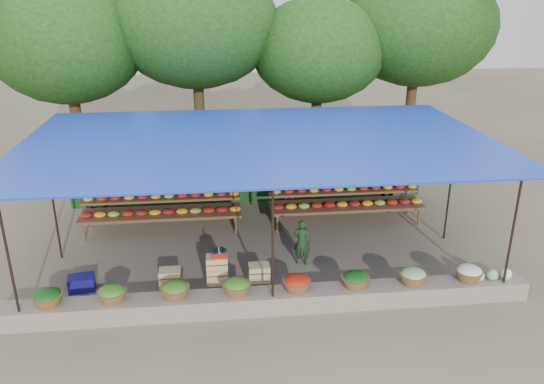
{
  "coord_description": "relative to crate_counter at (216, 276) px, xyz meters",
  "views": [
    {
      "loc": [
        -1.01,
        -11.86,
        6.05
      ],
      "look_at": [
        0.33,
        0.2,
        1.41
      ],
      "focal_mm": 35.0,
      "sensor_mm": 36.0,
      "label": 1
    }
  ],
  "objects": [
    {
      "name": "blue_crate_back",
      "position": [
        -2.88,
        0.26,
        -0.15
      ],
      "size": [
        0.59,
        0.47,
        0.32
      ],
      "primitive_type": "cube",
      "rotation": [
        0.0,
        0.0,
        0.16
      ],
      "color": "navy",
      "rests_on": "ground"
    },
    {
      "name": "tree_row",
      "position": [
        1.61,
        7.9,
        4.39
      ],
      "size": [
        16.51,
        5.5,
        7.12
      ],
      "color": "#311E12",
      "rests_on": "ground"
    },
    {
      "name": "blue_crate_front",
      "position": [
        -2.78,
        -0.74,
        -0.14
      ],
      "size": [
        0.64,
        0.53,
        0.33
      ],
      "primitive_type": "cube",
      "rotation": [
        0.0,
        0.0,
        0.25
      ],
      "color": "navy",
      "rests_on": "ground"
    },
    {
      "name": "crate_counter",
      "position": [
        0.0,
        0.0,
        0.0
      ],
      "size": [
        2.35,
        0.34,
        0.77
      ],
      "color": "tan",
      "rests_on": "ground"
    },
    {
      "name": "fruit_table_left",
      "position": [
        -1.39,
        3.17,
        0.3
      ],
      "size": [
        4.21,
        0.95,
        0.93
      ],
      "color": "#4F351F",
      "rests_on": "ground"
    },
    {
      "name": "fruit_table_right",
      "position": [
        3.61,
        3.17,
        0.3
      ],
      "size": [
        4.21,
        0.95,
        0.93
      ],
      "color": "#4F351F",
      "rests_on": "ground"
    },
    {
      "name": "stall_canopy",
      "position": [
        1.1,
        1.87,
        2.37
      ],
      "size": [
        10.8,
        6.6,
        2.82
      ],
      "color": "black",
      "rests_on": "ground"
    },
    {
      "name": "weighing_scale",
      "position": [
        0.08,
        0.0,
        0.54
      ],
      "size": [
        0.32,
        0.32,
        0.34
      ],
      "color": "red",
      "rests_on": "crate_counter"
    },
    {
      "name": "ground",
      "position": [
        1.1,
        1.82,
        -0.31
      ],
      "size": [
        60.0,
        60.0,
        0.0
      ],
      "primitive_type": "plane",
      "color": "#615B48",
      "rests_on": "ground"
    },
    {
      "name": "vendor_seated",
      "position": [
        2.01,
        0.9,
        0.25
      ],
      "size": [
        0.47,
        0.38,
        1.12
      ],
      "primitive_type": "imported",
      "rotation": [
        0.0,
        0.0,
        2.84
      ],
      "color": "#18361A",
      "rests_on": "ground"
    },
    {
      "name": "customer_mid",
      "position": [
        2.22,
        4.41,
        0.55
      ],
      "size": [
        1.12,
        0.65,
        1.72
      ],
      "primitive_type": "imported",
      "rotation": [
        0.0,
        0.0,
        -0.01
      ],
      "color": "slate",
      "rests_on": "ground"
    },
    {
      "name": "produce_baskets",
      "position": [
        1.0,
        -0.93,
        0.25
      ],
      "size": [
        8.98,
        0.58,
        0.34
      ],
      "color": "brown",
      "rests_on": "stone_curb"
    },
    {
      "name": "customer_left",
      "position": [
        -3.15,
        4.29,
        0.56
      ],
      "size": [
        0.99,
        0.86,
        1.73
      ],
      "primitive_type": "imported",
      "rotation": [
        0.0,
        0.0,
        0.27
      ],
      "color": "slate",
      "rests_on": "ground"
    },
    {
      "name": "netting_backdrop",
      "position": [
        1.1,
        4.97,
        0.94
      ],
      "size": [
        10.6,
        0.06,
        2.5
      ],
      "primitive_type": "cube",
      "color": "#1B4D1B",
      "rests_on": "ground"
    },
    {
      "name": "customer_right",
      "position": [
        4.99,
        3.9,
        0.61
      ],
      "size": [
        1.13,
        1.0,
        1.84
      ],
      "primitive_type": "imported",
      "rotation": [
        0.0,
        0.0,
        -0.64
      ],
      "color": "slate",
      "rests_on": "ground"
    },
    {
      "name": "stone_curb",
      "position": [
        1.1,
        -0.93,
        -0.11
      ],
      "size": [
        10.6,
        0.55,
        0.4
      ],
      "primitive_type": "cube",
      "color": "gray",
      "rests_on": "ground"
    }
  ]
}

